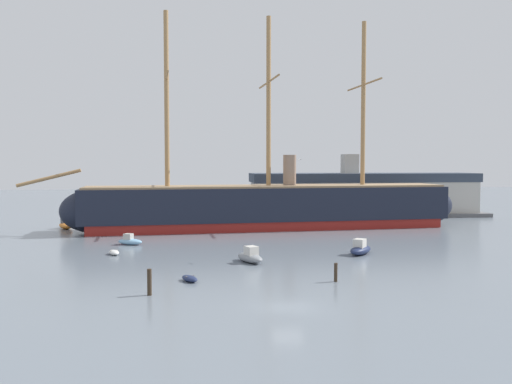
# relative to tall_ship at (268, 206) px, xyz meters

# --- Properties ---
(ground_plane) EXTENTS (400.00, 400.00, 0.00)m
(ground_plane) POSITION_rel_tall_ship_xyz_m (-5.87, -50.95, -4.04)
(ground_plane) COLOR slate
(tall_ship) EXTENTS (77.12, 17.98, 37.08)m
(tall_ship) POSITION_rel_tall_ship_xyz_m (0.00, 0.00, 0.00)
(tall_ship) COLOR maroon
(tall_ship) RESTS_ON ground
(dinghy_foreground_left) EXTENTS (2.12, 2.65, 0.58)m
(dinghy_foreground_left) POSITION_rel_tall_ship_xyz_m (-13.72, -40.69, -3.75)
(dinghy_foreground_left) COLOR #1E284C
(dinghy_foreground_left) RESTS_ON ground
(motorboat_near_centre) EXTENTS (3.65, 4.98, 1.93)m
(motorboat_near_centre) POSITION_rel_tall_ship_xyz_m (-6.73, -31.45, -3.36)
(motorboat_near_centre) COLOR gray
(motorboat_near_centre) RESTS_ON ground
(dinghy_mid_left) EXTENTS (1.99, 2.79, 0.61)m
(dinghy_mid_left) POSITION_rel_tall_ship_xyz_m (-23.27, -24.33, -3.73)
(dinghy_mid_left) COLOR silver
(dinghy_mid_left) RESTS_ON ground
(motorboat_mid_right) EXTENTS (4.57, 4.98, 2.01)m
(motorboat_mid_right) POSITION_rel_tall_ship_xyz_m (7.76, -27.81, -3.33)
(motorboat_mid_right) COLOR #1E284C
(motorboat_mid_right) RESTS_ON ground
(motorboat_alongside_bow) EXTENTS (4.06, 2.99, 1.58)m
(motorboat_alongside_bow) POSITION_rel_tall_ship_xyz_m (-22.26, -16.11, -3.49)
(motorboat_alongside_bow) COLOR #7FB2D6
(motorboat_alongside_bow) RESTS_ON ground
(motorboat_far_left) EXTENTS (3.94, 5.18, 2.01)m
(motorboat_far_left) POSITION_rel_tall_ship_xyz_m (-35.61, 3.91, -3.33)
(motorboat_far_left) COLOR orange
(motorboat_far_left) RESTS_ON ground
(motorboat_far_right) EXTENTS (4.80, 2.25, 1.97)m
(motorboat_far_right) POSITION_rel_tall_ship_xyz_m (21.96, 1.08, -3.35)
(motorboat_far_right) COLOR #B22D28
(motorboat_far_right) RESTS_ON ground
(motorboat_distant_centre) EXTENTS (3.35, 3.96, 1.57)m
(motorboat_distant_centre) POSITION_rel_tall_ship_xyz_m (-3.11, 12.76, -3.49)
(motorboat_distant_centre) COLOR gold
(motorboat_distant_centre) RESTS_ON ground
(mooring_piling_nearest) EXTENTS (0.34, 0.34, 1.84)m
(mooring_piling_nearest) POSITION_rel_tall_ship_xyz_m (0.46, -42.51, -3.12)
(mooring_piling_nearest) COLOR #382B1E
(mooring_piling_nearest) RESTS_ON ground
(mooring_piling_left_pair) EXTENTS (0.39, 0.39, 2.33)m
(mooring_piling_left_pair) POSITION_rel_tall_ship_xyz_m (-17.20, -45.71, -2.87)
(mooring_piling_left_pair) COLOR #382B1E
(mooring_piling_left_pair) RESTS_ON ground
(dockside_warehouse_right) EXTENTS (53.26, 12.32, 13.51)m
(dockside_warehouse_right) POSITION_rel_tall_ship_xyz_m (23.81, 19.41, 0.63)
(dockside_warehouse_right) COLOR #565659
(dockside_warehouse_right) RESTS_ON ground
(seagull_in_flight) EXTENTS (0.56, 1.18, 0.14)m
(seagull_in_flight) POSITION_rel_tall_ship_xyz_m (-0.48, -29.14, 7.98)
(seagull_in_flight) COLOR silver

